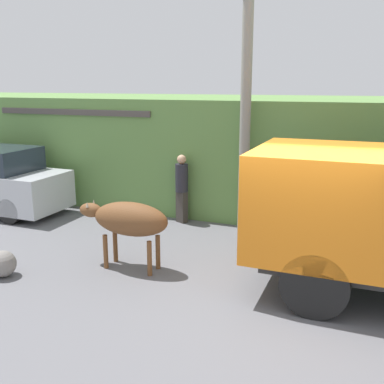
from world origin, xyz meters
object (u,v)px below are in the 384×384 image
object	(u,v)px
pedestrian_on_hill	(182,185)
utility_pole	(246,80)
roadside_rock	(3,264)
brown_cow	(128,219)

from	to	relation	value
pedestrian_on_hill	utility_pole	size ratio (longest dim) A/B	0.25
pedestrian_on_hill	roadside_rock	xyz separation A→B (m)	(-1.76, -4.33, -0.73)
roadside_rock	brown_cow	bearing A→B (deg)	31.68
brown_cow	utility_pole	xyz separation A→B (m)	(1.41, 3.03, 2.59)
pedestrian_on_hill	utility_pole	world-z (taller)	utility_pole
brown_cow	pedestrian_on_hill	distance (m)	3.11
utility_pole	roadside_rock	distance (m)	6.37
pedestrian_on_hill	utility_pole	distance (m)	3.06
brown_cow	utility_pole	bearing A→B (deg)	56.42
brown_cow	roadside_rock	xyz separation A→B (m)	(-1.98, -1.22, -0.73)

